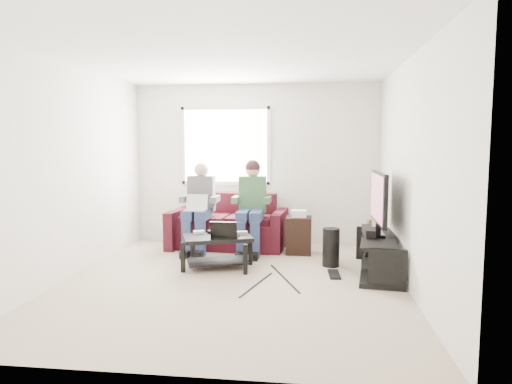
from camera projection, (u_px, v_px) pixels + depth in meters
floor at (233, 281)px, 5.43m from camera, size 4.50×4.50×0.00m
ceiling at (232, 58)px, 5.16m from camera, size 4.50×4.50×0.00m
wall_back at (256, 164)px, 7.51m from camera, size 4.50×0.00×4.50m
wall_front at (175, 193)px, 3.07m from camera, size 4.50×0.00×4.50m
wall_left at (70, 171)px, 5.53m from camera, size 0.00×4.50×4.50m
wall_right at (410, 174)px, 5.05m from camera, size 0.00×4.50×4.50m
window at (225, 146)px, 7.52m from camera, size 1.48×0.04×1.28m
sofa at (229, 227)px, 7.24m from camera, size 1.85×0.97×0.84m
person_left at (199, 203)px, 6.94m from camera, size 0.40×0.71×1.34m
person_right at (251, 200)px, 6.85m from camera, size 0.40×0.71×1.39m
laptop_silver at (196, 206)px, 6.72m from camera, size 0.35×0.27×0.24m
coffee_table at (218, 245)px, 5.96m from camera, size 0.99×0.79×0.43m
laptop_black at (225, 228)px, 5.85m from camera, size 0.39×0.33×0.24m
controller_a at (199, 232)px, 6.10m from camera, size 0.16×0.14×0.04m
controller_b at (213, 232)px, 6.14m from camera, size 0.16×0.13×0.04m
controller_c at (242, 233)px, 6.06m from camera, size 0.16×0.13×0.04m
tv_stand at (379, 257)px, 5.75m from camera, size 0.61×1.46×0.47m
tv at (379, 200)px, 5.77m from camera, size 0.12×1.10×0.81m
soundbar at (368, 231)px, 5.83m from camera, size 0.12×0.50×0.10m
drink_cup at (369, 223)px, 6.34m from camera, size 0.08×0.08×0.12m
console_white at (384, 260)px, 5.35m from camera, size 0.30×0.22×0.06m
console_grey at (375, 246)px, 6.04m from camera, size 0.34×0.26×0.08m
console_black at (379, 252)px, 5.69m from camera, size 0.38×0.30×0.07m
subwoofer at (331, 247)px, 6.08m from camera, size 0.23×0.23×0.51m
keyboard_floor at (334, 274)px, 5.68m from camera, size 0.15×0.41×0.02m
end_table at (299, 234)px, 6.79m from camera, size 0.37×0.37×0.65m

